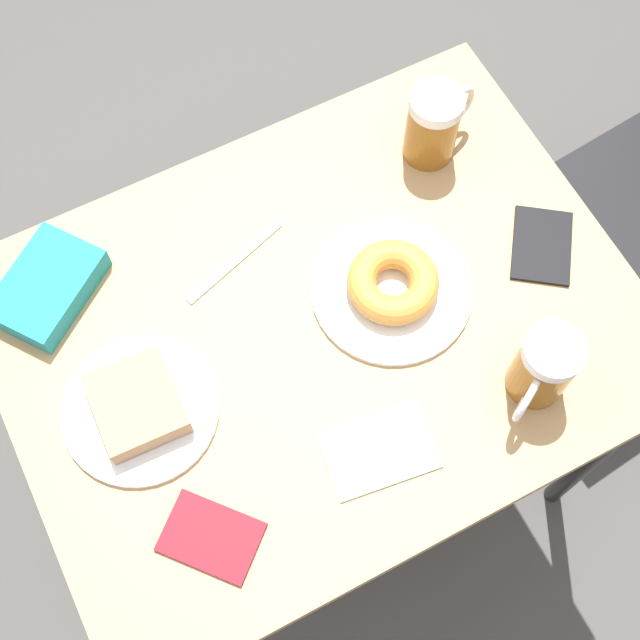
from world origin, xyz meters
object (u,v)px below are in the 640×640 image
(passport_far_edge, at_px, (542,246))
(blue_pouch, at_px, (47,287))
(beer_mug_center, at_px, (543,368))
(plate_with_donut, at_px, (391,283))
(fork, at_px, (235,262))
(beer_mug_left, at_px, (434,124))
(passport_near_edge, at_px, (211,537))
(plate_with_cake, at_px, (138,405))
(napkin_folded, at_px, (379,451))

(passport_far_edge, relative_size, blue_pouch, 0.77)
(beer_mug_center, bearing_deg, plate_with_donut, -154.66)
(fork, bearing_deg, passport_far_edge, 65.91)
(passport_far_edge, bearing_deg, beer_mug_left, -164.63)
(passport_far_edge, distance_m, blue_pouch, 0.74)
(fork, bearing_deg, blue_pouch, -106.72)
(fork, distance_m, passport_near_edge, 0.41)
(beer_mug_left, distance_m, passport_far_edge, 0.25)
(plate_with_cake, height_order, plate_with_donut, plate_with_donut)
(plate_with_cake, xyz_separation_m, blue_pouch, (-0.23, -0.05, 0.00))
(fork, relative_size, passport_near_edge, 1.20)
(beer_mug_center, bearing_deg, blue_pouch, -128.97)
(beer_mug_center, relative_size, passport_far_edge, 0.87)
(plate_with_donut, distance_m, passport_far_edge, 0.24)
(beer_mug_left, height_order, beer_mug_center, same)
(plate_with_donut, bearing_deg, passport_far_edge, 79.62)
(passport_far_edge, bearing_deg, plate_with_cake, -93.68)
(plate_with_cake, bearing_deg, passport_near_edge, 4.06)
(beer_mug_center, xyz_separation_m, passport_far_edge, (-0.18, 0.13, -0.06))
(plate_with_cake, bearing_deg, beer_mug_center, 66.44)
(beer_mug_center, relative_size, napkin_folded, 0.83)
(plate_with_cake, distance_m, blue_pouch, 0.23)
(plate_with_cake, distance_m, fork, 0.26)
(napkin_folded, distance_m, blue_pouch, 0.54)
(beer_mug_center, height_order, passport_near_edge, beer_mug_center)
(plate_with_cake, relative_size, napkin_folded, 1.37)
(beer_mug_left, height_order, fork, beer_mug_left)
(blue_pouch, bearing_deg, fork, 73.28)
(passport_near_edge, height_order, passport_far_edge, same)
(plate_with_cake, bearing_deg, napkin_folded, 52.34)
(passport_near_edge, bearing_deg, plate_with_donut, 118.38)
(beer_mug_center, bearing_deg, beer_mug_left, 170.39)
(plate_with_cake, distance_m, passport_near_edge, 0.21)
(fork, bearing_deg, plate_with_donut, 51.78)
(napkin_folded, bearing_deg, passport_near_edge, -90.08)
(passport_near_edge, bearing_deg, fork, 150.37)
(beer_mug_left, xyz_separation_m, fork, (0.04, -0.36, -0.07))
(plate_with_cake, xyz_separation_m, plate_with_donut, (-0.00, 0.40, 0.00))
(blue_pouch, bearing_deg, napkin_folded, 35.98)
(napkin_folded, height_order, passport_far_edge, passport_far_edge)
(plate_with_donut, distance_m, passport_near_edge, 0.44)
(plate_with_donut, bearing_deg, beer_mug_left, 136.71)
(beer_mug_center, xyz_separation_m, fork, (-0.37, -0.29, -0.07))
(blue_pouch, bearing_deg, beer_mug_left, 86.46)
(blue_pouch, bearing_deg, beer_mug_center, 51.03)
(beer_mug_left, relative_size, passport_near_edge, 0.88)
(beer_mug_left, bearing_deg, passport_far_edge, 15.37)
(fork, xyz_separation_m, blue_pouch, (-0.08, -0.27, 0.02))
(beer_mug_center, bearing_deg, passport_far_edge, 143.63)
(fork, bearing_deg, beer_mug_center, 38.22)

